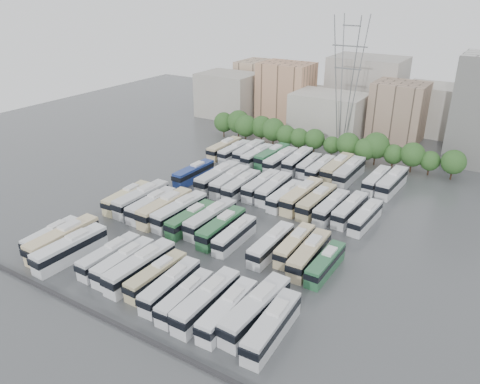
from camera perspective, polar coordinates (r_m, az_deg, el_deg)
The scene contains 56 objects.
ground at distance 88.20m, azimuth -0.81°, elevation -3.45°, with size 220.00×220.00×0.00m, color #424447.
parapet at distance 67.30m, azimuth -16.74°, elevation -14.29°, with size 56.00×0.50×0.50m, color #2D2D30.
tree_line at distance 122.26m, azimuth 9.03°, elevation 6.55°, with size 66.93×7.76×8.17m.
city_buildings at distance 149.84m, azimuth 12.01°, elevation 11.00°, with size 102.00×35.00×20.00m.
electricity_pylon at distance 124.38m, azimuth 12.90°, elevation 13.35°, with size 9.00×6.91×33.83m.
bus_r0_s0 at distance 85.84m, azimuth -21.99°, elevation -4.97°, with size 2.80×10.89×3.39m.
bus_r0_s1 at distance 83.16m, azimuth -20.79°, elevation -5.41°, with size 2.95×13.46×4.22m.
bus_r0_s2 at distance 80.12m, azimuth -19.97°, elevation -6.51°, with size 3.44×13.17×4.10m.
bus_r0_s4 at distance 76.79m, azimuth -15.61°, elevation -7.49°, with size 2.63×11.54×3.61m.
bus_r0_s5 at distance 74.70m, azimuth -13.97°, elevation -8.24°, with size 2.69×11.69×3.66m.
bus_r0_s6 at distance 72.60m, azimuth -12.04°, elevation -8.89°, with size 3.17×13.01×4.06m.
bus_r0_s7 at distance 70.65m, azimuth -10.13°, elevation -9.97°, with size 2.72×11.37×3.55m.
bus_r0_s8 at distance 68.16m, azimuth -8.48°, elevation -11.20°, with size 3.08×11.77×3.66m.
bus_r0_s9 at distance 65.97m, azimuth -6.69°, elevation -12.57°, with size 2.75×10.99×3.42m.
bus_r0_s10 at distance 64.61m, azimuth -4.09°, elevation -13.04°, with size 2.79×12.73×3.99m.
bus_r0_s11 at distance 63.07m, azimuth -1.50°, elevation -14.20°, with size 3.01×11.99×3.74m.
bus_r0_s12 at distance 62.81m, azimuth 1.94°, elevation -14.11°, with size 3.49×13.62×4.24m.
bus_r0_s13 at distance 60.68m, azimuth 3.93°, elevation -15.98°, with size 3.31×12.57×3.91m.
bus_r1_s0 at distance 95.63m, azimuth -13.61°, elevation -0.65°, with size 3.18×11.93×3.71m.
bus_r1_s1 at distance 93.98m, azimuth -11.92°, elevation -0.79°, with size 3.06×13.35×4.18m.
bus_r1_s2 at distance 91.42m, azimuth -10.73°, elevation -1.53°, with size 2.93×12.29×3.84m.
bus_r1_s3 at distance 89.45m, azimuth -9.11°, elevation -1.89°, with size 2.93×13.33×4.18m.
bus_r1_s4 at distance 87.86m, azimuth -7.36°, elevation -2.31°, with size 3.43×13.19×4.10m.
bus_r1_s5 at distance 85.24m, azimuth -5.99°, elevation -3.26°, with size 2.96×11.87×3.70m.
bus_r1_s6 at distance 84.76m, azimuth -3.60°, elevation -3.23°, with size 3.17×12.82×4.00m.
bus_r1_s7 at distance 81.83m, azimuth -2.27°, elevation -4.32°, with size 2.83×12.37×3.87m.
bus_r1_s8 at distance 79.76m, azimuth -0.65°, elevation -5.27°, with size 2.71×11.22×3.50m.
bus_r1_s10 at distance 77.05m, azimuth 3.80°, elevation -6.38°, with size 2.64×11.91×3.73m.
bus_r1_s11 at distance 77.42m, azimuth 6.69°, elevation -6.41°, with size 2.77×11.44×3.57m.
bus_r1_s12 at distance 74.97m, azimuth 8.45°, elevation -7.49°, with size 3.11×12.48×3.89m.
bus_r1_s13 at distance 73.49m, azimuth 10.37°, elevation -8.58°, with size 2.44×10.87×3.41m.
bus_r2_s1 at distance 105.39m, azimuth -5.67°, elevation 2.33°, with size 3.03×12.05×3.75m.
bus_r2_s3 at distance 101.99m, azimuth -2.74°, elevation 1.81°, with size 3.00×13.60×4.26m.
bus_r2_s4 at distance 100.17m, azimuth -1.20°, elevation 1.33°, with size 3.29×12.94×4.03m.
bus_r2_s5 at distance 98.27m, azimuth 0.17°, elevation 0.81°, with size 3.02×12.36×3.86m.
bus_r2_s6 at distance 98.44m, azimuth 2.62°, elevation 0.83°, with size 2.71×12.33×3.87m.
bus_r2_s7 at distance 97.07m, azimuth 4.18°, elevation 0.46°, with size 3.23×12.59×3.92m.
bus_r2_s8 at distance 94.20m, azimuth 5.50°, elevation -0.47°, with size 2.67×11.54×3.61m.
bus_r2_s9 at distance 93.91m, azimuth 7.54°, elevation -0.45°, with size 3.38×13.56×4.23m.
bus_r2_s10 at distance 92.19m, azimuth 9.34°, elevation -1.13°, with size 3.31×12.99×4.04m.
bus_r2_s11 at distance 90.67m, azimuth 11.08°, elevation -1.82°, with size 2.93×12.07×3.77m.
bus_r2_s12 at distance 90.55m, azimuth 13.26°, elevation -2.06°, with size 3.13×12.14×3.78m.
bus_r2_s13 at distance 88.59m, azimuth 15.04°, elevation -2.95°, with size 2.99×11.49×3.58m.
bus_r3_s0 at distance 120.66m, azimuth -1.92°, elevation 5.36°, with size 2.79×12.40×3.88m.
bus_r3_s1 at distance 118.79m, azimuth -0.67°, elevation 5.00°, with size 2.80×11.67×3.64m.
bus_r3_s2 at distance 118.14m, azimuth 1.10°, elevation 4.94°, with size 3.14×12.38×3.85m.
bus_r3_s3 at distance 115.75m, azimuth 2.13°, elevation 4.47°, with size 2.79×11.84×3.70m.
bus_r3_s4 at distance 115.37m, azimuth 3.96°, elevation 4.44°, with size 3.40×12.87×4.00m.
bus_r3_s5 at distance 112.55m, azimuth 4.99°, elevation 3.88°, with size 3.11×12.78×3.99m.
bus_r3_s6 at distance 112.78m, azimuth 7.03°, elevation 3.84°, with size 3.35×12.86×4.00m.
bus_r3_s7 at distance 111.33m, azimuth 8.44°, elevation 3.31°, with size 2.73×10.85×3.38m.
bus_r3_s8 at distance 109.09m, azimuth 9.79°, elevation 2.87°, with size 2.62×11.95×3.75m.
bus_r3_s9 at distance 109.46m, azimuth 11.78°, elevation 2.92°, with size 3.13×13.58×4.25m.
bus_r3_s10 at distance 107.73m, azimuth 13.18°, elevation 2.42°, with size 3.03×13.51×4.23m.
bus_r3_s12 at distance 105.52m, azimuth 16.31°, elevation 1.44°, with size 2.92×11.81×3.68m.
bus_r3_s13 at distance 104.73m, azimuth 18.04°, elevation 1.16°, with size 3.46×13.23×4.11m.
Camera 1 is at (42.50, -65.43, 41.13)m, focal length 35.00 mm.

